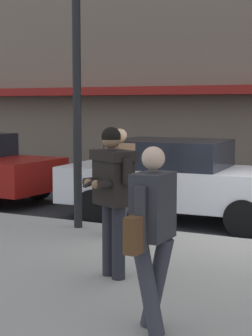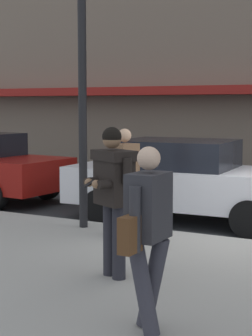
# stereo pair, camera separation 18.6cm
# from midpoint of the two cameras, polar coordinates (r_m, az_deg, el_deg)

# --- Properties ---
(ground_plane) EXTENTS (80.00, 80.00, 0.00)m
(ground_plane) POSITION_cam_midpoint_polar(r_m,az_deg,el_deg) (9.15, 11.90, -7.62)
(ground_plane) COLOR #2B2D30
(parked_sedan_mid) EXTENTS (4.57, 2.08, 1.54)m
(parked_sedan_mid) POSITION_cam_midpoint_polar(r_m,az_deg,el_deg) (10.69, 4.80, -1.17)
(parked_sedan_mid) COLOR silver
(parked_sedan_mid) RESTS_ON ground
(man_texting_on_phone) EXTENTS (0.63, 0.65, 1.81)m
(man_texting_on_phone) POSITION_cam_midpoint_polar(r_m,az_deg,el_deg) (6.63, -2.18, -1.80)
(man_texting_on_phone) COLOR #23232B
(man_texting_on_phone) RESTS_ON sidewalk
(pedestrian_with_bag) EXTENTS (0.34, 0.72, 1.70)m
(pedestrian_with_bag) POSITION_cam_midpoint_polar(r_m,az_deg,el_deg) (5.05, 1.58, -6.09)
(pedestrian_with_bag) COLOR #33333D
(pedestrian_with_bag) RESTS_ON sidewalk
(pedestrian_dark_coat) EXTENTS (0.38, 0.59, 1.70)m
(pedestrian_dark_coat) POSITION_cam_midpoint_polar(r_m,az_deg,el_deg) (8.75, -1.21, -0.75)
(pedestrian_dark_coat) COLOR #33333D
(pedestrian_dark_coat) RESTS_ON sidewalk
(street_lamp_post) EXTENTS (0.36, 0.36, 4.88)m
(street_lamp_post) POSITION_cam_midpoint_polar(r_m,az_deg,el_deg) (9.41, -5.63, 12.14)
(street_lamp_post) COLOR black
(street_lamp_post) RESTS_ON sidewalk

